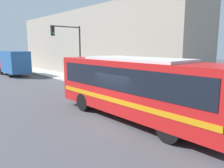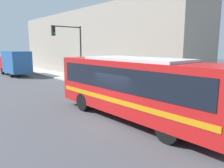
{
  "view_description": "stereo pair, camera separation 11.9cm",
  "coord_description": "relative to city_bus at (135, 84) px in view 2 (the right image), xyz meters",
  "views": [
    {
      "loc": [
        -7.46,
        -8.04,
        3.86
      ],
      "look_at": [
        1.86,
        2.56,
        1.42
      ],
      "focal_mm": 35.0,
      "sensor_mm": 36.0,
      "label": 1
    },
    {
      "loc": [
        -7.37,
        -8.12,
        3.86
      ],
      "look_at": [
        1.86,
        2.56,
        1.42
      ],
      "focal_mm": 35.0,
      "sensor_mm": 36.0,
      "label": 2
    }
  ],
  "objects": [
    {
      "name": "sidewalk",
      "position": [
        5.22,
        20.44,
        -1.84
      ],
      "size": [
        3.16,
        70.0,
        0.14
      ],
      "color": "#B7B2A8",
      "rests_on": "ground_plane"
    },
    {
      "name": "delivery_truck",
      "position": [
        1.06,
        22.93,
        -0.16
      ],
      "size": [
        2.41,
        6.6,
        3.24
      ],
      "color": "#265999",
      "rests_on": "ground_plane"
    },
    {
      "name": "fire_hydrant",
      "position": [
        4.24,
        4.18,
        -1.37
      ],
      "size": [
        0.27,
        0.36,
        0.81
      ],
      "color": "#999999",
      "rests_on": "sidewalk"
    },
    {
      "name": "traffic_light_pole",
      "position": [
        3.32,
        11.91,
        2.16
      ],
      "size": [
        3.28,
        0.35,
        5.77
      ],
      "color": "#2D2D2D",
      "rests_on": "sidewalk"
    },
    {
      "name": "building_facade",
      "position": [
        9.79,
        17.12,
        2.27
      ],
      "size": [
        6.0,
        31.37,
        8.36
      ],
      "color": "#9E9384",
      "rests_on": "ground_plane"
    },
    {
      "name": "city_bus",
      "position": [
        0.0,
        0.0,
        0.0
      ],
      "size": [
        2.64,
        10.38,
        3.29
      ],
      "rotation": [
        0.0,
        0.0,
        0.0
      ],
      "color": "red",
      "rests_on": "ground_plane"
    },
    {
      "name": "pedestrian_near_corner",
      "position": [
        4.74,
        4.65,
        -0.9
      ],
      "size": [
        0.34,
        0.34,
        1.7
      ],
      "color": "#47382D",
      "rests_on": "sidewalk"
    },
    {
      "name": "ground_plane",
      "position": [
        -0.86,
        0.44,
        -1.91
      ],
      "size": [
        120.0,
        120.0,
        0.0
      ],
      "primitive_type": "plane",
      "color": "#47474C"
    },
    {
      "name": "parking_meter",
      "position": [
        4.24,
        8.97,
        -0.84
      ],
      "size": [
        0.14,
        0.14,
        1.37
      ],
      "color": "#2D2D2D",
      "rests_on": "sidewalk"
    }
  ]
}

